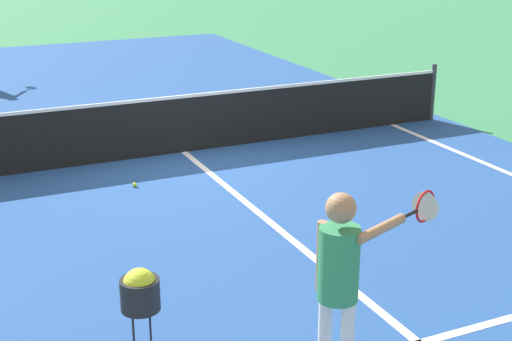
{
  "coord_description": "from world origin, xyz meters",
  "views": [
    {
      "loc": [
        -3.78,
        -11.09,
        3.65
      ],
      "look_at": [
        -0.54,
        -4.03,
        1.0
      ],
      "focal_mm": 51.94,
      "sensor_mm": 36.0,
      "label": 1
    }
  ],
  "objects_px": {
    "net": "(183,123)",
    "tennis_ball_near_net": "(135,185)",
    "player_near": "(341,271)",
    "ball_hopper": "(140,291)"
  },
  "relations": [
    {
      "from": "ball_hopper",
      "to": "net",
      "type": "bearing_deg",
      "value": 67.32
    },
    {
      "from": "net",
      "to": "tennis_ball_near_net",
      "type": "relative_size",
      "value": 152.85
    },
    {
      "from": "tennis_ball_near_net",
      "to": "ball_hopper",
      "type": "bearing_deg",
      "value": -104.83
    },
    {
      "from": "ball_hopper",
      "to": "tennis_ball_near_net",
      "type": "xyz_separation_m",
      "value": [
        1.14,
        4.32,
        -0.64
      ]
    },
    {
      "from": "player_near",
      "to": "tennis_ball_near_net",
      "type": "height_order",
      "value": "player_near"
    },
    {
      "from": "net",
      "to": "tennis_ball_near_net",
      "type": "height_order",
      "value": "net"
    },
    {
      "from": "ball_hopper",
      "to": "tennis_ball_near_net",
      "type": "distance_m",
      "value": 4.51
    },
    {
      "from": "player_near",
      "to": "tennis_ball_near_net",
      "type": "xyz_separation_m",
      "value": [
        -0.16,
        5.41,
        -1.05
      ]
    },
    {
      "from": "player_near",
      "to": "tennis_ball_near_net",
      "type": "relative_size",
      "value": 26.22
    },
    {
      "from": "net",
      "to": "ball_hopper",
      "type": "xyz_separation_m",
      "value": [
        -2.34,
        -5.61,
        0.18
      ]
    }
  ]
}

